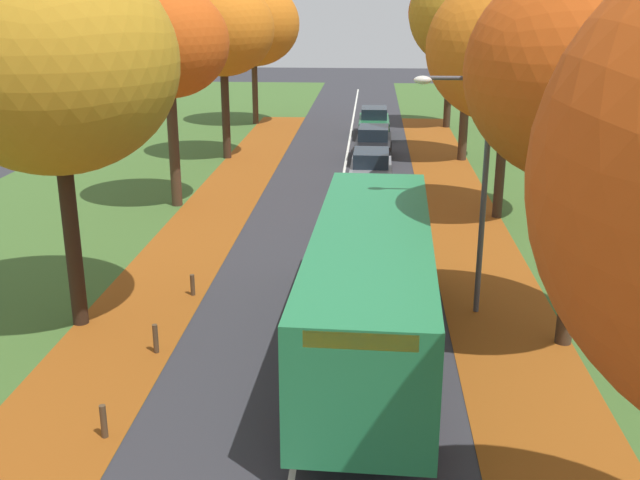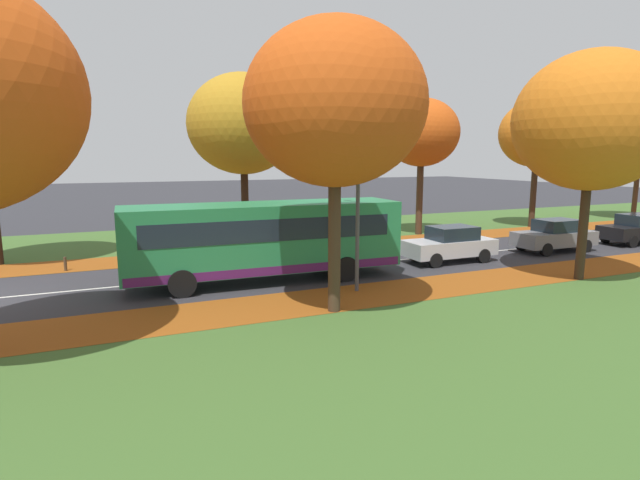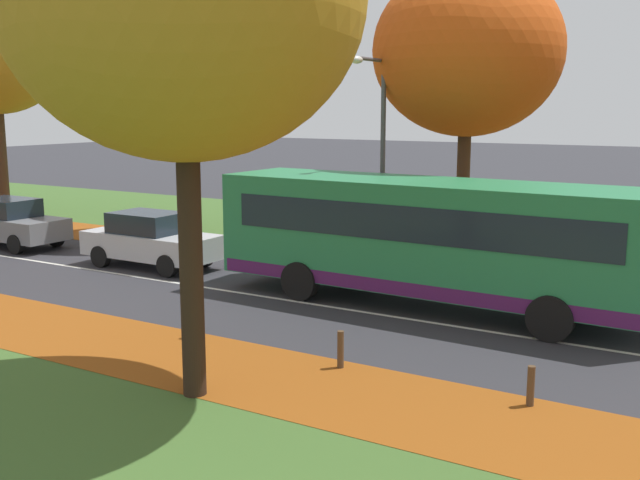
% 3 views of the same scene
% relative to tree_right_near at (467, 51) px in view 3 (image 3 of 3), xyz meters
% --- Properties ---
extents(leaf_litter_left, '(2.80, 60.00, 0.00)m').
position_rel_tree_right_near_xyz_m(leaf_litter_left, '(-10.39, 3.46, -6.20)').
color(leaf_litter_left, '#8C4714').
rests_on(leaf_litter_left, grass_verge_left).
extents(grass_verge_right, '(12.00, 90.00, 0.01)m').
position_rel_tree_right_near_xyz_m(grass_verge_right, '(3.41, 9.46, -6.20)').
color(grass_verge_right, '#3D6028').
rests_on(grass_verge_right, ground).
extents(leaf_litter_right, '(2.80, 60.00, 0.00)m').
position_rel_tree_right_near_xyz_m(leaf_litter_right, '(-1.19, 3.46, -6.20)').
color(leaf_litter_right, '#8C4714').
rests_on(leaf_litter_right, grass_verge_right).
extents(road_centre_line, '(0.12, 80.00, 0.01)m').
position_rel_tree_right_near_xyz_m(road_centre_line, '(-5.79, 9.46, -6.21)').
color(road_centre_line, silver).
rests_on(road_centre_line, ground).
extents(tree_right_near, '(5.34, 5.34, 8.63)m').
position_rel_tree_right_near_xyz_m(tree_right_near, '(0.00, 0.00, 0.00)').
color(tree_right_near, '#422D1E').
rests_on(tree_right_near, ground).
extents(tree_right_mid, '(5.71, 5.71, 8.59)m').
position_rel_tree_right_near_xyz_m(tree_right_mid, '(0.08, 10.48, -0.20)').
color(tree_right_mid, '#382619').
rests_on(tree_right_mid, ground).
extents(bollard_third, '(0.12, 0.12, 0.67)m').
position_rel_tree_right_near_xyz_m(bollard_third, '(-9.34, -4.59, -5.88)').
color(bollard_third, '#4C3823').
rests_on(bollard_third, ground).
extents(bollard_fourth, '(0.12, 0.12, 0.70)m').
position_rel_tree_right_near_xyz_m(bollard_fourth, '(-9.35, -1.16, -5.86)').
color(bollard_fourth, '#4C3823').
rests_on(bollard_fourth, ground).
extents(bollard_fifth, '(0.12, 0.12, 0.60)m').
position_rel_tree_right_near_xyz_m(bollard_fifth, '(-9.31, 2.28, -5.91)').
color(bollard_fifth, '#4C3823').
rests_on(bollard_fifth, ground).
extents(streetlamp_right, '(1.89, 0.28, 6.00)m').
position_rel_tree_right_near_xyz_m(streetlamp_right, '(-2.12, 1.72, -2.47)').
color(streetlamp_right, '#47474C').
rests_on(streetlamp_right, ground).
extents(bus, '(2.90, 10.47, 2.98)m').
position_rel_tree_right_near_xyz_m(bus, '(-4.51, -0.86, -4.51)').
color(bus, '#237A47').
rests_on(bus, ground).
extents(car_silver_lead, '(1.79, 4.21, 1.62)m').
position_rel_tree_right_near_xyz_m(car_silver_lead, '(-4.59, 7.89, -5.40)').
color(car_silver_lead, '#B7BABF').
rests_on(car_silver_lead, ground).
extents(car_grey_following, '(1.83, 4.22, 1.62)m').
position_rel_tree_right_near_xyz_m(car_grey_following, '(-4.56, 14.31, -5.40)').
color(car_grey_following, slate).
rests_on(car_grey_following, ground).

